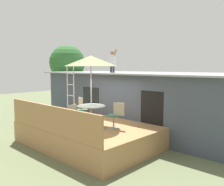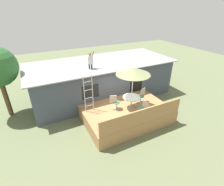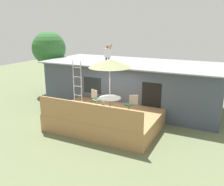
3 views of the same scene
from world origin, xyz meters
name	(u,v)px [view 3 (image 3 of 3)]	position (x,y,z in m)	size (l,w,h in m)	color
ground_plane	(106,127)	(0.00, 0.00, 0.00)	(40.00, 40.00, 0.00)	#66704C
house	(133,84)	(0.00, 3.60, 1.34)	(10.50, 4.50, 2.67)	#424C5B
deck	(105,119)	(0.00, 0.00, 0.40)	(5.02, 3.41, 0.80)	#A87A4C
deck_railing	(87,113)	(0.00, -1.65, 1.25)	(4.92, 0.08, 0.90)	#A87A4C
patio_table	(110,101)	(0.28, -0.09, 1.39)	(1.04, 1.04, 0.74)	#A59E8C
patio_umbrella	(110,63)	(0.28, -0.09, 3.15)	(1.90, 1.90, 2.54)	silver
step_ladder	(77,82)	(-2.04, 0.74, 1.90)	(0.52, 0.04, 2.20)	silver
person_figure	(108,53)	(-1.18, 2.58, 3.28)	(0.47, 0.20, 1.11)	#33384C
patio_chair_left	(96,99)	(-0.63, 0.22, 1.26)	(0.60, 0.44, 0.92)	#A59E8C
patio_chair_right	(131,105)	(1.21, 0.20, 1.26)	(0.61, 0.44, 0.92)	#A59E8C
patio_chair_near	(105,110)	(0.48, -1.00, 1.26)	(0.44, 0.61, 0.92)	#A59E8C
backyard_tree	(49,49)	(-6.36, 3.76, 3.19)	(2.31, 2.31, 4.38)	brown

